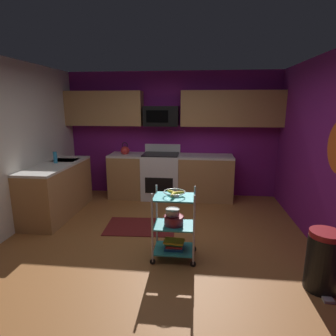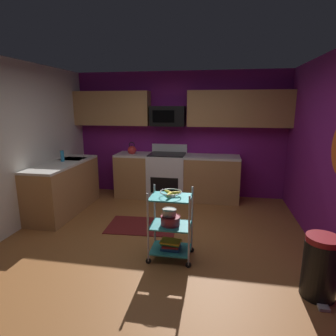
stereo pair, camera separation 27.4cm
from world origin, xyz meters
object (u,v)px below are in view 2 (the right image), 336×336
at_px(mixing_bowl_large, 170,220).
at_px(trash_can, 320,267).
at_px(microwave, 168,116).
at_px(mixing_bowl_small, 169,212).
at_px(book_stack, 171,245).
at_px(kettle, 132,150).
at_px(rolling_cart, 171,225).
at_px(oven_range, 167,175).
at_px(dish_soap_bottle, 62,156).
at_px(fruit_bowl, 171,193).

xyz_separation_m(mixing_bowl_large, trash_can, (1.62, -0.45, -0.19)).
bearing_deg(microwave, mixing_bowl_small, -79.35).
distance_m(book_stack, kettle, 2.80).
bearing_deg(rolling_cart, trash_can, -15.54).
distance_m(rolling_cart, book_stack, 0.27).
relative_size(oven_range, kettle, 4.17).
bearing_deg(rolling_cart, microwave, 101.08).
bearing_deg(dish_soap_bottle, microwave, 33.24).
bearing_deg(dish_soap_bottle, kettle, 46.27).
bearing_deg(trash_can, mixing_bowl_small, 163.98).
distance_m(book_stack, dish_soap_bottle, 2.73).
distance_m(rolling_cart, mixing_bowl_small, 0.17).
height_order(oven_range, rolling_cart, oven_range).
bearing_deg(microwave, book_stack, -78.92).
distance_m(oven_range, trash_can, 3.53).
distance_m(mixing_bowl_large, kettle, 2.72).
relative_size(oven_range, dish_soap_bottle, 5.50).
bearing_deg(kettle, mixing_bowl_large, -62.57).
height_order(mixing_bowl_small, dish_soap_bottle, dish_soap_bottle).
xyz_separation_m(mixing_bowl_large, dish_soap_bottle, (-2.22, 1.34, 0.50)).
height_order(rolling_cart, dish_soap_bottle, dish_soap_bottle).
bearing_deg(kettle, book_stack, -62.46).
relative_size(fruit_bowl, mixing_bowl_small, 1.49).
relative_size(fruit_bowl, trash_can, 0.41).
xyz_separation_m(oven_range, book_stack, (0.49, -2.38, -0.29)).
bearing_deg(fruit_bowl, book_stack, -26.57).
xyz_separation_m(mixing_bowl_large, mixing_bowl_small, (-0.02, 0.02, 0.10)).
distance_m(rolling_cart, kettle, 2.74).
distance_m(microwave, book_stack, 2.95).
relative_size(microwave, kettle, 2.65).
bearing_deg(mixing_bowl_large, book_stack, -0.00).
distance_m(kettle, trash_can, 4.07).
relative_size(mixing_bowl_small, book_stack, 0.68).
height_order(microwave, fruit_bowl, microwave).
relative_size(fruit_bowl, book_stack, 1.02).
height_order(book_stack, kettle, kettle).
bearing_deg(kettle, oven_range, 0.29).
height_order(mixing_bowl_large, trash_can, trash_can).
bearing_deg(book_stack, oven_range, 101.54).
height_order(microwave, book_stack, microwave).
xyz_separation_m(oven_range, mixing_bowl_small, (0.46, -2.36, 0.14)).
height_order(fruit_bowl, dish_soap_bottle, dish_soap_bottle).
bearing_deg(mixing_bowl_small, mixing_bowl_large, -50.96).
relative_size(rolling_cart, kettle, 3.47).
bearing_deg(kettle, fruit_bowl, -62.46).
bearing_deg(oven_range, mixing_bowl_small, -78.90).
bearing_deg(mixing_bowl_small, kettle, 117.31).
distance_m(mixing_bowl_large, dish_soap_bottle, 2.64).
distance_m(oven_range, book_stack, 2.45).
xyz_separation_m(microwave, mixing_bowl_large, (0.48, -2.48, -1.18)).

